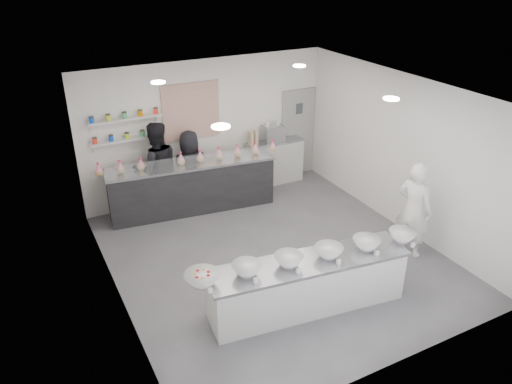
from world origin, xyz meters
TOP-DOWN VIEW (x-y plane):
  - floor at (0.00, 0.00)m, footprint 6.00×6.00m
  - ceiling at (0.00, 0.00)m, footprint 6.00×6.00m
  - back_wall at (0.00, 3.00)m, footprint 5.50×0.00m
  - left_wall at (-2.75, 0.00)m, footprint 0.00×6.00m
  - right_wall at (2.75, 0.00)m, footprint 0.00×6.00m
  - back_door at (2.30, 2.97)m, footprint 0.88×0.04m
  - pattern_panel at (-0.35, 2.98)m, footprint 1.25×0.03m
  - jar_shelf_lower at (-1.75, 2.90)m, footprint 1.45×0.22m
  - jar_shelf_upper at (-1.75, 2.90)m, footprint 1.45×0.22m
  - preserve_jars at (-1.75, 2.88)m, footprint 1.45×0.10m
  - downlight_0 at (-1.40, -1.00)m, footprint 0.24×0.24m
  - downlight_1 at (1.40, -1.00)m, footprint 0.24×0.24m
  - downlight_2 at (-1.40, 1.60)m, footprint 0.24×0.24m
  - downlight_3 at (1.40, 1.60)m, footprint 0.24×0.24m
  - prep_counter at (-0.25, -1.46)m, footprint 3.19×1.09m
  - back_bar at (-0.65, 2.34)m, footprint 3.51×1.05m
  - sneeze_guard at (-0.69, 2.04)m, footprint 3.38×0.43m
  - espresso_ledge at (1.55, 2.78)m, footprint 1.38×0.44m
  - espresso_machine at (1.51, 2.78)m, footprint 0.49×0.34m
  - cup_stacks at (1.00, 2.78)m, footprint 0.24×0.24m
  - prep_bowls at (-0.25, -1.46)m, footprint 3.72×0.99m
  - label_cards at (-0.19, -2.00)m, footprint 3.31×0.04m
  - cookie_bags at (-0.65, 2.34)m, footprint 3.75×0.62m
  - woman_prep at (2.22, -1.01)m, footprint 0.61×0.75m
  - staff_left at (-1.29, 2.59)m, footprint 1.02×0.83m
  - staff_right at (-0.57, 2.59)m, footprint 0.89×0.65m

SIDE VIEW (x-z plane):
  - floor at x=0.00m, z-range 0.00..0.00m
  - prep_counter at x=-0.25m, z-range 0.00..0.85m
  - espresso_ledge at x=1.55m, z-range 0.00..1.03m
  - back_bar at x=-0.65m, z-range 0.00..1.07m
  - staff_right at x=-0.57m, z-range 0.00..1.67m
  - woman_prep at x=2.22m, z-range 0.00..1.78m
  - label_cards at x=-0.19m, z-range 0.85..0.92m
  - prep_bowls at x=-0.25m, z-range 0.85..1.03m
  - staff_left at x=-1.29m, z-range 0.00..1.97m
  - back_door at x=2.30m, z-range 0.00..2.10m
  - cup_stacks at x=1.00m, z-range 1.03..1.36m
  - cookie_bags at x=-0.65m, z-range 1.07..1.35m
  - espresso_machine at x=1.51m, z-range 1.03..1.40m
  - sneeze_guard at x=-0.69m, z-range 1.07..1.36m
  - back_wall at x=0.00m, z-range -1.25..4.25m
  - left_wall at x=-2.75m, z-range -1.50..4.50m
  - right_wall at x=2.75m, z-range -1.50..4.50m
  - jar_shelf_lower at x=-1.75m, z-range 1.58..1.62m
  - preserve_jars at x=-1.75m, z-range 1.60..2.16m
  - pattern_panel at x=-0.35m, z-range 1.35..2.55m
  - jar_shelf_upper at x=-1.75m, z-range 2.00..2.04m
  - downlight_0 at x=-1.40m, z-range 2.97..2.99m
  - downlight_1 at x=1.40m, z-range 2.97..2.99m
  - downlight_2 at x=-1.40m, z-range 2.97..2.99m
  - downlight_3 at x=1.40m, z-range 2.97..2.99m
  - ceiling at x=0.00m, z-range 3.00..3.00m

